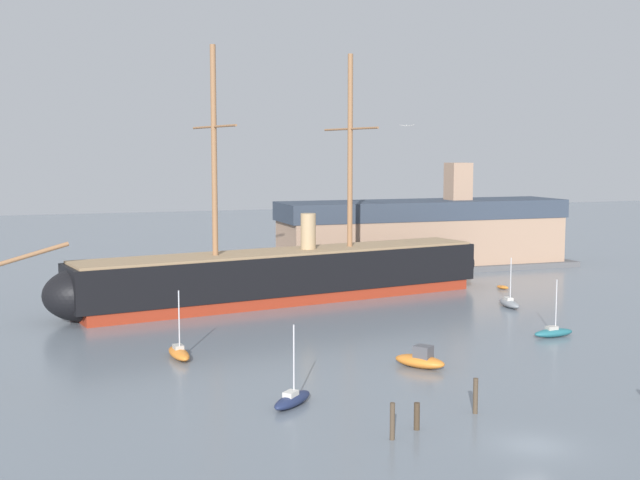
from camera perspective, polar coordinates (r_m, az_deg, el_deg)
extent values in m
plane|color=slate|center=(51.99, 14.47, -13.52)|extent=(400.00, 400.00, 0.00)
cube|color=maroon|center=(96.45, -2.36, -3.86)|extent=(48.17, 15.82, 1.24)
cube|color=black|center=(96.00, -2.37, -2.19)|extent=(50.18, 16.48, 4.43)
ellipsoid|color=black|center=(88.15, -15.71, -3.57)|extent=(10.02, 8.24, 5.68)
ellipsoid|color=black|center=(108.35, 8.44, -1.64)|extent=(10.02, 8.24, 5.68)
cube|color=#9E7F5B|center=(95.69, -2.38, -0.80)|extent=(49.09, 15.71, 0.27)
cylinder|color=#936642|center=(91.35, -7.29, 5.99)|extent=(0.62, 0.62, 23.06)
cylinder|color=#936642|center=(91.39, -7.31, 7.73)|extent=(2.44, 11.76, 0.25)
cylinder|color=#936642|center=(99.28, 2.08, 6.04)|extent=(0.62, 0.62, 23.06)
cylinder|color=#936642|center=(99.31, 2.09, 7.64)|extent=(2.44, 11.76, 0.25)
cylinder|color=#936642|center=(86.41, -19.39, -1.02)|extent=(7.80, 1.88, 2.36)
cylinder|color=tan|center=(96.86, -0.82, 0.53)|extent=(1.77, 1.77, 4.43)
ellipsoid|color=#1E284C|center=(57.65, -1.91, -10.93)|extent=(4.03, 3.88, 0.82)
cube|color=beige|center=(57.34, -2.02, -10.55)|extent=(1.27, 1.25, 0.43)
cylinder|color=silver|center=(57.09, -1.81, -8.27)|extent=(0.11, 0.11, 4.95)
ellipsoid|color=orange|center=(67.82, 6.87, -8.27)|extent=(4.05, 4.57, 1.01)
cube|color=#4C4C51|center=(67.49, 7.11, -7.64)|extent=(1.74, 1.77, 1.01)
ellipsoid|color=orange|center=(71.18, -9.66, -7.70)|extent=(1.78, 4.57, 0.85)
cube|color=#B2ADA3|center=(71.28, -9.71, -7.28)|extent=(0.84, 1.18, 0.45)
cylinder|color=silver|center=(70.35, -9.65, -5.51)|extent=(0.11, 0.11, 5.13)
ellipsoid|color=#236670|center=(81.11, 15.74, -6.16)|extent=(4.21, 1.41, 0.79)
cube|color=#B2ADA3|center=(80.89, 15.63, -5.86)|extent=(1.07, 0.73, 0.42)
cylinder|color=silver|center=(80.72, 15.92, -4.32)|extent=(0.10, 0.10, 4.79)
ellipsoid|color=gray|center=(95.12, 12.87, -4.28)|extent=(1.76, 4.41, 0.82)
cube|color=beige|center=(95.23, 12.82, -3.99)|extent=(0.82, 1.15, 0.43)
cylinder|color=silver|center=(94.49, 12.96, -2.69)|extent=(0.11, 0.11, 4.94)
ellipsoid|color=orange|center=(107.57, 12.44, -3.18)|extent=(1.27, 2.01, 0.44)
cube|color=#4C4C51|center=(107.55, 12.44, -3.09)|extent=(0.71, 0.34, 0.07)
ellipsoid|color=gray|center=(108.85, -3.43, -2.90)|extent=(2.55, 2.29, 0.57)
cube|color=beige|center=(108.82, -3.43, -2.79)|extent=(0.72, 0.84, 0.09)
cylinder|color=#4C3D2D|center=(51.23, 4.99, -12.30)|extent=(0.30, 0.30, 2.28)
cylinder|color=#4C3D2D|center=(56.78, 10.63, -10.48)|extent=(0.33, 0.33, 2.39)
cylinder|color=#423323|center=(53.18, 6.67, -11.94)|extent=(0.37, 0.37, 1.72)
cube|color=#565659|center=(123.81, 7.06, -1.79)|extent=(46.55, 12.01, 0.80)
cube|color=tan|center=(123.36, 7.09, -0.07)|extent=(42.32, 10.01, 6.67)
cube|color=#333D4C|center=(122.95, 7.11, 2.09)|extent=(43.17, 10.21, 2.67)
cube|color=tan|center=(125.33, 9.47, 4.00)|extent=(3.20, 3.20, 5.51)
ellipsoid|color=silver|center=(76.26, 5.98, 7.82)|extent=(0.26, 0.33, 0.11)
sphere|color=silver|center=(76.06, 5.96, 7.84)|extent=(0.09, 0.09, 0.09)
cube|color=#ADA89E|center=(76.22, 6.26, 7.84)|extent=(0.58, 0.43, 0.13)
cube|color=#ADA89E|center=(76.31, 5.71, 7.84)|extent=(0.58, 0.43, 0.13)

